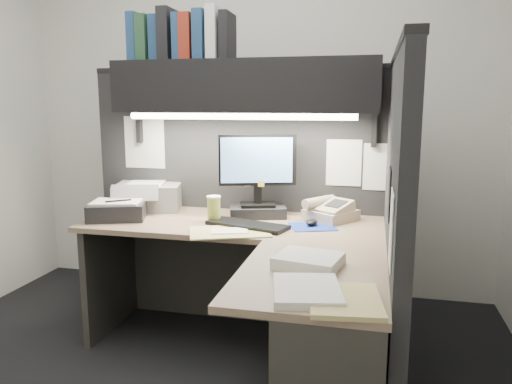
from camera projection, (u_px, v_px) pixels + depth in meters
wall_back at (254, 111)px, 3.69m from camera, size 3.50×0.04×2.70m
partition_back at (238, 198)px, 3.23m from camera, size 1.90×0.06×1.60m
partition_right at (394, 236)px, 2.30m from camera, size 0.06×1.50×1.60m
desk at (268, 313)px, 2.31m from camera, size 1.70×1.53×0.73m
overhead_shelf at (245, 87)px, 2.92m from camera, size 1.55×0.34×0.30m
task_light_tube at (239, 116)px, 2.81m from camera, size 1.32×0.04×0.04m
monitor at (258, 184)px, 2.97m from camera, size 0.45×0.29×0.49m
keyboard at (247, 225)px, 2.75m from camera, size 0.49×0.29×0.02m
mousepad at (313, 227)px, 2.75m from camera, size 0.30×0.28×0.00m
mouse at (312, 222)px, 2.77m from camera, size 0.08×0.11×0.03m
telephone at (331, 212)px, 2.91m from camera, size 0.34×0.34×0.10m
coffee_cup at (214, 210)px, 2.86m from camera, size 0.08×0.08×0.14m
printer at (149, 196)px, 3.23m from camera, size 0.48×0.44×0.16m
notebook_stack at (117, 211)px, 2.94m from camera, size 0.39×0.36×0.10m
open_folder at (230, 232)px, 2.63m from camera, size 0.49×0.41×0.01m
paper_stack_a at (309, 261)px, 2.08m from camera, size 0.30×0.27×0.05m
paper_stack_b at (307, 291)px, 1.78m from camera, size 0.29×0.34×0.03m
manila_stack at (345, 300)px, 1.71m from camera, size 0.28×0.34×0.02m
binder_row at (180, 37)px, 2.95m from camera, size 0.62×0.26×0.30m
pinned_papers at (289, 168)px, 2.75m from camera, size 1.76×1.31×0.51m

